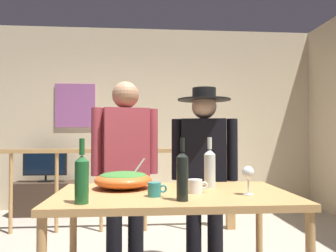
% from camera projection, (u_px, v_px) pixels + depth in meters
% --- Properties ---
extents(back_wall, '(5.72, 0.10, 2.89)m').
position_uv_depth(back_wall, '(141.00, 118.00, 5.37)').
color(back_wall, beige).
rests_on(back_wall, ground_plane).
extents(framed_picture, '(0.62, 0.03, 0.69)m').
position_uv_depth(framed_picture, '(75.00, 105.00, 5.23)').
color(framed_picture, '#9F5895').
extents(stair_railing, '(3.81, 0.10, 1.05)m').
position_uv_depth(stair_railing, '(121.00, 177.00, 4.03)').
color(stair_railing, '#B2844C').
rests_on(stair_railing, ground_plane).
extents(tv_console, '(0.90, 0.40, 0.48)m').
position_uv_depth(tv_console, '(45.00, 198.00, 4.88)').
color(tv_console, '#38281E').
rests_on(tv_console, ground_plane).
extents(flat_screen_tv, '(0.62, 0.12, 0.46)m').
position_uv_depth(flat_screen_tv, '(45.00, 164.00, 4.86)').
color(flat_screen_tv, black).
rests_on(flat_screen_tv, tv_console).
extents(serving_table, '(1.45, 0.84, 0.82)m').
position_uv_depth(serving_table, '(173.00, 205.00, 2.06)').
color(serving_table, '#B2844C').
rests_on(serving_table, ground_plane).
extents(salad_bowl, '(0.38, 0.38, 0.20)m').
position_uv_depth(salad_bowl, '(123.00, 179.00, 2.21)').
color(salad_bowl, '#DB5B23').
rests_on(salad_bowl, serving_table).
extents(wine_glass, '(0.07, 0.07, 0.17)m').
position_uv_depth(wine_glass, '(247.00, 174.00, 1.98)').
color(wine_glass, silver).
rests_on(wine_glass, serving_table).
extents(wine_bottle_dark, '(0.06, 0.06, 0.34)m').
position_uv_depth(wine_bottle_dark, '(182.00, 175.00, 1.80)').
color(wine_bottle_dark, black).
rests_on(wine_bottle_dark, serving_table).
extents(wine_bottle_green, '(0.07, 0.07, 0.34)m').
position_uv_depth(wine_bottle_green, '(81.00, 178.00, 1.73)').
color(wine_bottle_green, '#1E5628').
rests_on(wine_bottle_green, serving_table).
extents(wine_bottle_clear, '(0.08, 0.08, 0.34)m').
position_uv_depth(wine_bottle_clear, '(209.00, 167.00, 2.27)').
color(wine_bottle_clear, silver).
rests_on(wine_bottle_clear, serving_table).
extents(mug_teal, '(0.11, 0.08, 0.08)m').
position_uv_depth(mug_teal, '(154.00, 189.00, 1.92)').
color(mug_teal, teal).
rests_on(mug_teal, serving_table).
extents(mug_white, '(0.12, 0.09, 0.08)m').
position_uv_depth(mug_white, '(195.00, 186.00, 2.04)').
color(mug_white, white).
rests_on(mug_white, serving_table).
extents(person_standing_left, '(0.55, 0.30, 1.62)m').
position_uv_depth(person_standing_left, '(125.00, 162.00, 2.74)').
color(person_standing_left, black).
rests_on(person_standing_left, ground_plane).
extents(person_standing_right, '(0.55, 0.45, 1.57)m').
position_uv_depth(person_standing_right, '(204.00, 164.00, 2.79)').
color(person_standing_right, black).
rests_on(person_standing_right, ground_plane).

